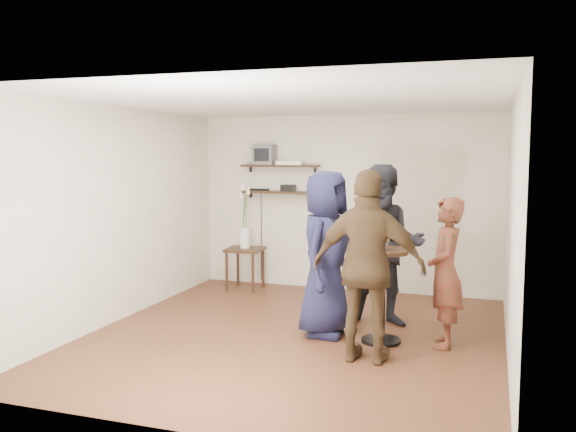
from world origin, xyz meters
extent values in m
cube|color=#402114|center=(0.00, 0.00, -0.02)|extent=(4.50, 5.00, 0.04)
cube|color=white|center=(0.00, 0.00, 2.62)|extent=(4.50, 5.00, 0.04)
cube|color=silver|center=(0.00, 2.52, 1.30)|extent=(4.50, 0.04, 2.60)
cube|color=silver|center=(0.00, -2.52, 1.30)|extent=(4.50, 0.04, 2.60)
cube|color=silver|center=(-2.27, 0.00, 1.30)|extent=(0.04, 5.00, 2.60)
cube|color=silver|center=(2.27, 0.00, 1.30)|extent=(0.04, 5.00, 2.60)
cube|color=black|center=(-1.00, 2.38, 1.85)|extent=(1.20, 0.25, 0.04)
cube|color=black|center=(-1.00, 2.38, 1.45)|extent=(1.20, 0.25, 0.04)
cube|color=#59595B|center=(-1.24, 2.38, 2.02)|extent=(0.32, 0.30, 0.30)
cube|color=silver|center=(-0.83, 2.38, 1.90)|extent=(0.40, 0.24, 0.06)
cube|color=black|center=(-0.87, 2.38, 1.52)|extent=(0.22, 0.10, 0.10)
cube|color=black|center=(-1.35, 2.42, 1.48)|extent=(0.30, 0.05, 0.03)
cube|color=black|center=(-1.43, 2.01, 0.61)|extent=(0.57, 0.57, 0.04)
cylinder|color=black|center=(-1.64, 1.80, 0.29)|extent=(0.04, 0.04, 0.59)
cylinder|color=black|center=(-1.22, 1.80, 0.29)|extent=(0.04, 0.04, 0.59)
cylinder|color=black|center=(-1.64, 2.22, 0.29)|extent=(0.04, 0.04, 0.59)
cylinder|color=black|center=(-1.22, 2.22, 0.29)|extent=(0.04, 0.04, 0.59)
cylinder|color=white|center=(-1.43, 2.01, 0.78)|extent=(0.14, 0.14, 0.31)
cylinder|color=#37631C|center=(-1.45, 2.01, 1.09)|extent=(0.01, 0.07, 0.56)
cone|color=white|center=(-1.49, 2.01, 1.44)|extent=(0.07, 0.09, 0.12)
cylinder|color=#37631C|center=(-1.42, 2.02, 1.12)|extent=(0.03, 0.06, 0.62)
cone|color=white|center=(-1.39, 2.04, 1.50)|extent=(0.11, 0.13, 0.13)
cylinder|color=#37631C|center=(-1.43, 2.00, 1.16)|extent=(0.10, 0.09, 0.68)
cone|color=white|center=(-1.43, 1.97, 1.56)|extent=(0.13, 0.13, 0.13)
cylinder|color=black|center=(0.96, 0.11, 1.00)|extent=(0.56, 0.56, 0.04)
cylinder|color=black|center=(0.96, 0.11, 0.50)|extent=(0.08, 0.08, 0.94)
cylinder|color=black|center=(0.96, 0.11, 0.02)|extent=(0.43, 0.43, 0.03)
cylinder|color=silver|center=(0.90, 0.08, 1.02)|extent=(0.06, 0.06, 0.00)
cylinder|color=silver|center=(0.90, 0.08, 1.07)|extent=(0.01, 0.01, 0.09)
cylinder|color=silver|center=(0.90, 0.08, 1.17)|extent=(0.07, 0.07, 0.11)
cylinder|color=tan|center=(0.90, 0.08, 1.15)|extent=(0.06, 0.06, 0.06)
cylinder|color=silver|center=(1.01, 0.07, 1.02)|extent=(0.06, 0.06, 0.00)
cylinder|color=silver|center=(1.01, 0.07, 1.07)|extent=(0.01, 0.01, 0.09)
cylinder|color=silver|center=(1.01, 0.07, 1.16)|extent=(0.07, 0.07, 0.11)
cylinder|color=tan|center=(1.01, 0.07, 1.14)|extent=(0.06, 0.06, 0.06)
cylinder|color=silver|center=(0.94, 0.16, 1.02)|extent=(0.06, 0.06, 0.00)
cylinder|color=silver|center=(0.94, 0.16, 1.06)|extent=(0.01, 0.01, 0.08)
cylinder|color=silver|center=(0.94, 0.16, 1.16)|extent=(0.06, 0.06, 0.10)
cylinder|color=tan|center=(0.94, 0.16, 1.14)|extent=(0.06, 0.06, 0.06)
cylinder|color=silver|center=(0.99, 0.11, 1.02)|extent=(0.06, 0.06, 0.00)
cylinder|color=silver|center=(0.99, 0.11, 1.07)|extent=(0.01, 0.01, 0.09)
cylinder|color=silver|center=(0.99, 0.11, 1.18)|extent=(0.07, 0.07, 0.12)
cylinder|color=tan|center=(0.99, 0.11, 1.15)|extent=(0.06, 0.06, 0.06)
imported|color=#B1142F|center=(1.61, 0.20, 0.79)|extent=(0.45, 0.62, 1.59)
imported|color=black|center=(0.88, 0.77, 0.96)|extent=(1.02, 0.84, 1.91)
imported|color=black|center=(0.30, 0.19, 0.93)|extent=(0.70, 0.97, 1.86)
imported|color=#402E1B|center=(0.94, -0.55, 0.95)|extent=(1.13, 0.50, 1.90)
camera|label=1|loc=(2.05, -6.32, 2.06)|focal=38.00mm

